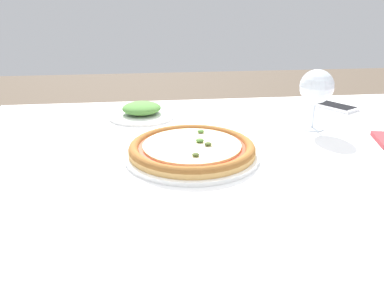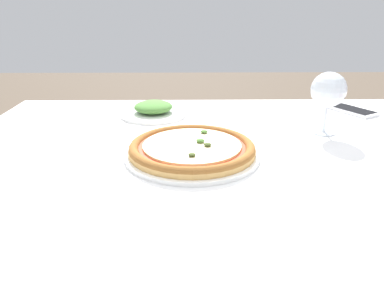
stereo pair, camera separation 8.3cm
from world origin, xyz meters
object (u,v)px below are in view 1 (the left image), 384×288
pizza_plate (192,149)px  dining_table (243,178)px  side_plate (142,111)px  wine_glass_far_left (317,88)px  cell_phone (334,106)px

pizza_plate → dining_table: bearing=15.7°
side_plate → dining_table: bearing=-49.8°
wine_glass_far_left → cell_phone: (0.16, 0.20, -0.11)m
cell_phone → side_plate: 0.62m
pizza_plate → side_plate: 0.34m
dining_table → cell_phone: size_ratio=8.93×
dining_table → cell_phone: bearing=39.8°
wine_glass_far_left → side_plate: wine_glass_far_left is taller
dining_table → side_plate: side_plate is taller
cell_phone → side_plate: size_ratio=0.80×
pizza_plate → wine_glass_far_left: (0.35, 0.16, 0.10)m
dining_table → cell_phone: cell_phone is taller
wine_glass_far_left → cell_phone: 0.27m
pizza_plate → side_plate: side_plate is taller
pizza_plate → cell_phone: size_ratio=1.89×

